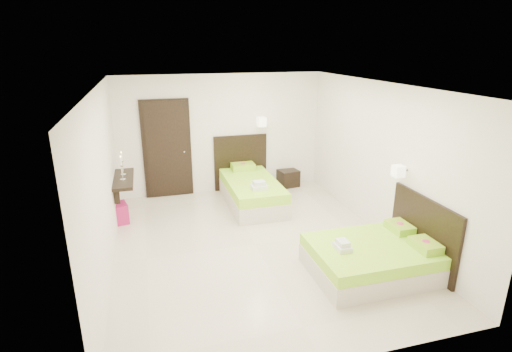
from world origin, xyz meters
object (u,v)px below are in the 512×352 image
object	(u,v)px
bed_double	(376,256)
ottoman	(117,213)
bed_single	(251,189)
nightstand	(288,178)

from	to	relation	value
bed_double	ottoman	world-z (taller)	bed_double
bed_single	ottoman	distance (m)	2.69
nightstand	ottoman	size ratio (longest dim) A/B	1.17
nightstand	ottoman	xyz separation A→B (m)	(-3.78, -1.08, -0.01)
bed_double	ottoman	xyz separation A→B (m)	(-3.72, 2.81, -0.07)
bed_single	nightstand	world-z (taller)	bed_single
nightstand	bed_double	bearing A→B (deg)	-100.34
bed_single	ottoman	world-z (taller)	bed_single
bed_single	nightstand	bearing A→B (deg)	34.83
ottoman	nightstand	bearing A→B (deg)	15.94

